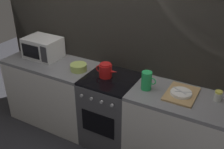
{
  "coord_description": "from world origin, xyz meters",
  "views": [
    {
      "loc": [
        1.3,
        -2.31,
        2.36
      ],
      "look_at": [
        0.02,
        0.0,
        0.95
      ],
      "focal_mm": 42.48,
      "sensor_mm": 36.0,
      "label": 1
    }
  ],
  "objects_px": {
    "kettle": "(106,70)",
    "mixing_bowl": "(79,67)",
    "pitcher": "(147,81)",
    "microwave": "(43,48)",
    "spice_jar": "(218,96)",
    "stove_unit": "(111,110)",
    "dish_pile": "(181,94)"
  },
  "relations": [
    {
      "from": "pitcher",
      "to": "dish_pile",
      "type": "xyz_separation_m",
      "value": [
        0.36,
        0.06,
        -0.08
      ]
    },
    {
      "from": "microwave",
      "to": "kettle",
      "type": "xyz_separation_m",
      "value": [
        1.0,
        -0.07,
        -0.05
      ]
    },
    {
      "from": "microwave",
      "to": "mixing_bowl",
      "type": "bearing_deg",
      "value": -8.2
    },
    {
      "from": "pitcher",
      "to": "dish_pile",
      "type": "relative_size",
      "value": 0.5
    },
    {
      "from": "kettle",
      "to": "mixing_bowl",
      "type": "xyz_separation_m",
      "value": [
        -0.37,
        -0.02,
        -0.04
      ]
    },
    {
      "from": "pitcher",
      "to": "dish_pile",
      "type": "distance_m",
      "value": 0.37
    },
    {
      "from": "kettle",
      "to": "microwave",
      "type": "bearing_deg",
      "value": 175.88
    },
    {
      "from": "mixing_bowl",
      "to": "microwave",
      "type": "bearing_deg",
      "value": 171.8
    },
    {
      "from": "microwave",
      "to": "dish_pile",
      "type": "distance_m",
      "value": 1.87
    },
    {
      "from": "pitcher",
      "to": "microwave",
      "type": "bearing_deg",
      "value": 176.25
    },
    {
      "from": "stove_unit",
      "to": "pitcher",
      "type": "relative_size",
      "value": 4.5
    },
    {
      "from": "microwave",
      "to": "dish_pile",
      "type": "bearing_deg",
      "value": -1.19
    },
    {
      "from": "pitcher",
      "to": "kettle",
      "type": "bearing_deg",
      "value": 176.97
    },
    {
      "from": "mixing_bowl",
      "to": "pitcher",
      "type": "relative_size",
      "value": 1.0
    },
    {
      "from": "pitcher",
      "to": "spice_jar",
      "type": "relative_size",
      "value": 1.9
    },
    {
      "from": "stove_unit",
      "to": "pitcher",
      "type": "xyz_separation_m",
      "value": [
        0.44,
        -0.02,
        0.55
      ]
    },
    {
      "from": "microwave",
      "to": "mixing_bowl",
      "type": "relative_size",
      "value": 2.3
    },
    {
      "from": "mixing_bowl",
      "to": "pitcher",
      "type": "height_order",
      "value": "pitcher"
    },
    {
      "from": "mixing_bowl",
      "to": "pitcher",
      "type": "distance_m",
      "value": 0.88
    },
    {
      "from": "pitcher",
      "to": "mixing_bowl",
      "type": "bearing_deg",
      "value": 179.47
    },
    {
      "from": "kettle",
      "to": "spice_jar",
      "type": "distance_m",
      "value": 1.22
    },
    {
      "from": "stove_unit",
      "to": "microwave",
      "type": "xyz_separation_m",
      "value": [
        -1.06,
        0.07,
        0.59
      ]
    },
    {
      "from": "kettle",
      "to": "pitcher",
      "type": "distance_m",
      "value": 0.51
    },
    {
      "from": "stove_unit",
      "to": "kettle",
      "type": "xyz_separation_m",
      "value": [
        -0.07,
        0.0,
        0.53
      ]
    },
    {
      "from": "kettle",
      "to": "mixing_bowl",
      "type": "distance_m",
      "value": 0.37
    },
    {
      "from": "kettle",
      "to": "dish_pile",
      "type": "relative_size",
      "value": 0.71
    },
    {
      "from": "pitcher",
      "to": "spice_jar",
      "type": "distance_m",
      "value": 0.72
    },
    {
      "from": "stove_unit",
      "to": "mixing_bowl",
      "type": "bearing_deg",
      "value": -177.89
    },
    {
      "from": "dish_pile",
      "to": "spice_jar",
      "type": "xyz_separation_m",
      "value": [
        0.34,
        0.08,
        0.03
      ]
    },
    {
      "from": "stove_unit",
      "to": "kettle",
      "type": "relative_size",
      "value": 3.16
    },
    {
      "from": "microwave",
      "to": "spice_jar",
      "type": "distance_m",
      "value": 2.21
    },
    {
      "from": "stove_unit",
      "to": "microwave",
      "type": "height_order",
      "value": "microwave"
    }
  ]
}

